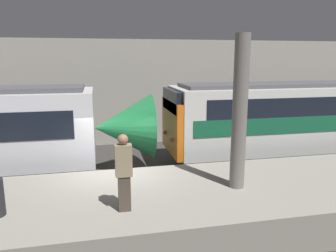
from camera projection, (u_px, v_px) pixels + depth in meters
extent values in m
plane|color=#33302D|center=(117.00, 198.00, 10.64)|extent=(120.00, 120.00, 0.00)
cube|color=gray|center=(121.00, 212.00, 8.58)|extent=(40.00, 4.09, 0.98)
cube|color=#9E998E|center=(107.00, 93.00, 16.67)|extent=(50.00, 0.15, 5.38)
cylinder|color=slate|center=(240.00, 113.00, 8.60)|extent=(0.40, 0.40, 4.10)
cone|color=#238447|center=(123.00, 127.00, 12.65)|extent=(2.20, 2.50, 2.50)
sphere|color=#F2EFCC|center=(148.00, 136.00, 12.92)|extent=(0.20, 0.20, 0.20)
cube|color=orange|center=(172.00, 127.00, 13.06)|extent=(0.25, 2.77, 2.11)
cube|color=black|center=(172.00, 100.00, 12.85)|extent=(0.25, 2.49, 0.84)
sphere|color=#EA4C42|center=(172.00, 140.00, 12.50)|extent=(0.18, 0.18, 0.18)
sphere|color=#EA4C42|center=(165.00, 132.00, 13.71)|extent=(0.18, 0.18, 0.18)
cube|color=#473D33|center=(124.00, 193.00, 7.54)|extent=(0.28, 0.20, 0.85)
cube|color=gray|center=(123.00, 160.00, 7.38)|extent=(0.38, 0.24, 0.74)
sphere|color=#9E7051|center=(123.00, 139.00, 7.28)|extent=(0.24, 0.24, 0.24)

